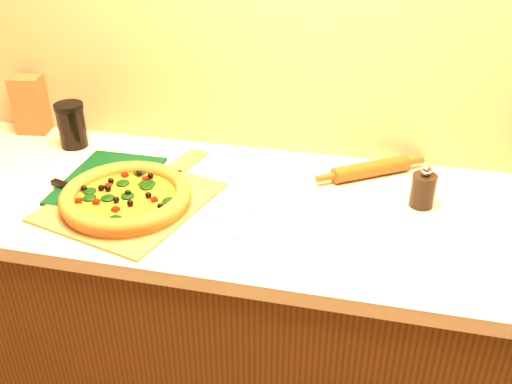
{
  "coord_description": "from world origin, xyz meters",
  "views": [
    {
      "loc": [
        0.23,
        0.16,
        1.69
      ],
      "look_at": [
        -0.05,
        1.38,
        0.96
      ],
      "focal_mm": 40.0,
      "sensor_mm": 36.0,
      "label": 1
    }
  ],
  "objects_px": {
    "pizza_peel": "(134,199)",
    "cutting_board": "(106,180)",
    "dark_jar": "(72,125)",
    "rolling_pin": "(371,169)",
    "pepper_grinder": "(423,189)",
    "pizza": "(126,197)"
  },
  "relations": [
    {
      "from": "pizza_peel",
      "to": "cutting_board",
      "type": "height_order",
      "value": "cutting_board"
    },
    {
      "from": "dark_jar",
      "to": "cutting_board",
      "type": "bearing_deg",
      "value": -43.94
    },
    {
      "from": "pizza_peel",
      "to": "cutting_board",
      "type": "bearing_deg",
      "value": 162.39
    },
    {
      "from": "cutting_board",
      "to": "dark_jar",
      "type": "height_order",
      "value": "dark_jar"
    },
    {
      "from": "rolling_pin",
      "to": "pepper_grinder",
      "type": "bearing_deg",
      "value": -43.72
    },
    {
      "from": "pizza_peel",
      "to": "pizza",
      "type": "relative_size",
      "value": 1.7
    },
    {
      "from": "pizza",
      "to": "pepper_grinder",
      "type": "relative_size",
      "value": 2.84
    },
    {
      "from": "pepper_grinder",
      "to": "dark_jar",
      "type": "xyz_separation_m",
      "value": [
        -1.07,
        0.13,
        0.02
      ]
    },
    {
      "from": "pepper_grinder",
      "to": "pizza",
      "type": "bearing_deg",
      "value": -166.56
    },
    {
      "from": "rolling_pin",
      "to": "dark_jar",
      "type": "xyz_separation_m",
      "value": [
        -0.93,
        -0.01,
        0.05
      ]
    },
    {
      "from": "rolling_pin",
      "to": "dark_jar",
      "type": "distance_m",
      "value": 0.93
    },
    {
      "from": "pizza_peel",
      "to": "pepper_grinder",
      "type": "distance_m",
      "value": 0.76
    },
    {
      "from": "pizza_peel",
      "to": "pepper_grinder",
      "type": "xyz_separation_m",
      "value": [
        0.75,
        0.14,
        0.05
      ]
    },
    {
      "from": "pepper_grinder",
      "to": "rolling_pin",
      "type": "xyz_separation_m",
      "value": [
        -0.14,
        0.13,
        -0.03
      ]
    },
    {
      "from": "pizza_peel",
      "to": "dark_jar",
      "type": "relative_size",
      "value": 4.07
    },
    {
      "from": "pizza_peel",
      "to": "pepper_grinder",
      "type": "relative_size",
      "value": 4.84
    },
    {
      "from": "pizza",
      "to": "dark_jar",
      "type": "distance_m",
      "value": 0.44
    },
    {
      "from": "cutting_board",
      "to": "rolling_pin",
      "type": "xyz_separation_m",
      "value": [
        0.73,
        0.2,
        0.02
      ]
    },
    {
      "from": "pizza",
      "to": "dark_jar",
      "type": "height_order",
      "value": "dark_jar"
    },
    {
      "from": "pizza_peel",
      "to": "pepper_grinder",
      "type": "bearing_deg",
      "value": 25.9
    },
    {
      "from": "dark_jar",
      "to": "pizza",
      "type": "bearing_deg",
      "value": -44.13
    },
    {
      "from": "pizza_peel",
      "to": "pizza",
      "type": "distance_m",
      "value": 0.04
    }
  ]
}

